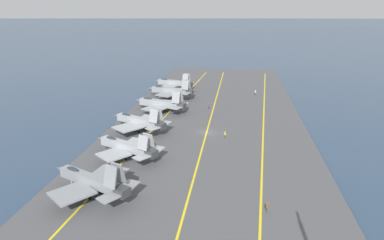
{
  "coord_description": "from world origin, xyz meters",
  "views": [
    {
      "loc": [
        -75.89,
        -6.94,
        28.43
      ],
      "look_at": [
        1.33,
        3.69,
        2.9
      ],
      "focal_mm": 32.0,
      "sensor_mm": 36.0,
      "label": 1
    }
  ],
  "objects_px": {
    "parked_jet_sixth": "(173,83)",
    "crew_purple_vest": "(209,106)",
    "parked_jet_fourth": "(160,103)",
    "parked_jet_fifth": "(171,90)",
    "crew_brown_vest": "(268,207)",
    "parked_jet_third": "(139,121)",
    "parked_jet_second": "(126,146)",
    "crew_yellow_vest": "(225,135)",
    "crew_white_vest": "(255,92)",
    "parked_jet_nearest": "(91,180)"
  },
  "relations": [
    {
      "from": "parked_jet_nearest",
      "to": "parked_jet_fifth",
      "type": "xyz_separation_m",
      "value": [
        61.48,
        -0.31,
        0.01
      ]
    },
    {
      "from": "parked_jet_fourth",
      "to": "crew_white_vest",
      "type": "height_order",
      "value": "parked_jet_fourth"
    },
    {
      "from": "parked_jet_fifth",
      "to": "crew_purple_vest",
      "type": "distance_m",
      "value": 17.12
    },
    {
      "from": "parked_jet_fourth",
      "to": "crew_yellow_vest",
      "type": "height_order",
      "value": "parked_jet_fourth"
    },
    {
      "from": "parked_jet_sixth",
      "to": "crew_white_vest",
      "type": "distance_m",
      "value": 29.6
    },
    {
      "from": "parked_jet_fourth",
      "to": "crew_yellow_vest",
      "type": "xyz_separation_m",
      "value": [
        -18.89,
        -19.22,
        -1.44
      ]
    },
    {
      "from": "parked_jet_fourth",
      "to": "crew_purple_vest",
      "type": "xyz_separation_m",
      "value": [
        4.38,
        -13.47,
        -1.45
      ]
    },
    {
      "from": "crew_brown_vest",
      "to": "crew_yellow_vest",
      "type": "height_order",
      "value": "crew_brown_vest"
    },
    {
      "from": "crew_brown_vest",
      "to": "crew_white_vest",
      "type": "height_order",
      "value": "crew_white_vest"
    },
    {
      "from": "parked_jet_third",
      "to": "parked_jet_fourth",
      "type": "distance_m",
      "value": 16.68
    },
    {
      "from": "parked_jet_sixth",
      "to": "crew_purple_vest",
      "type": "relative_size",
      "value": 9.08
    },
    {
      "from": "parked_jet_fourth",
      "to": "parked_jet_fifth",
      "type": "bearing_deg",
      "value": -0.16
    },
    {
      "from": "parked_jet_second",
      "to": "parked_jet_fifth",
      "type": "height_order",
      "value": "parked_jet_fifth"
    },
    {
      "from": "parked_jet_second",
      "to": "crew_yellow_vest",
      "type": "relative_size",
      "value": 9.15
    },
    {
      "from": "parked_jet_fifth",
      "to": "crew_purple_vest",
      "type": "bearing_deg",
      "value": -127.95
    },
    {
      "from": "parked_jet_nearest",
      "to": "crew_purple_vest",
      "type": "xyz_separation_m",
      "value": [
        51.01,
        -13.74,
        -1.75
      ]
    },
    {
      "from": "parked_jet_nearest",
      "to": "parked_jet_sixth",
      "type": "distance_m",
      "value": 74.9
    },
    {
      "from": "crew_brown_vest",
      "to": "parked_jet_fifth",
      "type": "bearing_deg",
      "value": 23.0
    },
    {
      "from": "parked_jet_sixth",
      "to": "crew_brown_vest",
      "type": "bearing_deg",
      "value": -159.67
    },
    {
      "from": "parked_jet_second",
      "to": "crew_purple_vest",
      "type": "xyz_separation_m",
      "value": [
        36.1,
        -13.07,
        -1.36
      ]
    },
    {
      "from": "parked_jet_fifth",
      "to": "parked_jet_third",
      "type": "bearing_deg",
      "value": 177.38
    },
    {
      "from": "crew_yellow_vest",
      "to": "crew_white_vest",
      "type": "bearing_deg",
      "value": -11.25
    },
    {
      "from": "parked_jet_second",
      "to": "parked_jet_fourth",
      "type": "bearing_deg",
      "value": 0.72
    },
    {
      "from": "crew_purple_vest",
      "to": "crew_yellow_vest",
      "type": "relative_size",
      "value": 0.99
    },
    {
      "from": "parked_jet_third",
      "to": "crew_purple_vest",
      "type": "xyz_separation_m",
      "value": [
        21.0,
        -14.87,
        -1.57
      ]
    },
    {
      "from": "parked_jet_sixth",
      "to": "parked_jet_second",
      "type": "bearing_deg",
      "value": -178.14
    },
    {
      "from": "parked_jet_second",
      "to": "crew_brown_vest",
      "type": "xyz_separation_m",
      "value": [
        -16.05,
        -26.22,
        -1.33
      ]
    },
    {
      "from": "parked_jet_sixth",
      "to": "parked_jet_third",
      "type": "bearing_deg",
      "value": -179.81
    },
    {
      "from": "parked_jet_second",
      "to": "parked_jet_fifth",
      "type": "relative_size",
      "value": 0.96
    },
    {
      "from": "parked_jet_fourth",
      "to": "parked_jet_sixth",
      "type": "height_order",
      "value": "parked_jet_fourth"
    },
    {
      "from": "crew_brown_vest",
      "to": "crew_yellow_vest",
      "type": "bearing_deg",
      "value": 14.38
    },
    {
      "from": "parked_jet_fourth",
      "to": "parked_jet_second",
      "type": "bearing_deg",
      "value": -179.28
    },
    {
      "from": "crew_brown_vest",
      "to": "crew_yellow_vest",
      "type": "xyz_separation_m",
      "value": [
        28.87,
        7.4,
        -0.01
      ]
    },
    {
      "from": "parked_jet_nearest",
      "to": "parked_jet_sixth",
      "type": "bearing_deg",
      "value": 0.97
    },
    {
      "from": "crew_purple_vest",
      "to": "crew_white_vest",
      "type": "xyz_separation_m",
      "value": [
        18.87,
        -14.13,
        0.03
      ]
    },
    {
      "from": "parked_jet_fourth",
      "to": "crew_brown_vest",
      "type": "xyz_separation_m",
      "value": [
        -47.76,
        -26.62,
        -1.43
      ]
    },
    {
      "from": "parked_jet_sixth",
      "to": "crew_brown_vest",
      "type": "relative_size",
      "value": 8.87
    },
    {
      "from": "parked_jet_second",
      "to": "parked_jet_fourth",
      "type": "distance_m",
      "value": 31.72
    },
    {
      "from": "parked_jet_fourth",
      "to": "crew_white_vest",
      "type": "bearing_deg",
      "value": -49.89
    },
    {
      "from": "parked_jet_fourth",
      "to": "crew_yellow_vest",
      "type": "distance_m",
      "value": 26.99
    },
    {
      "from": "parked_jet_sixth",
      "to": "crew_white_vest",
      "type": "bearing_deg",
      "value": -99.76
    },
    {
      "from": "parked_jet_third",
      "to": "parked_jet_fifth",
      "type": "height_order",
      "value": "parked_jet_fifth"
    },
    {
      "from": "crew_brown_vest",
      "to": "crew_white_vest",
      "type": "relative_size",
      "value": 0.99
    },
    {
      "from": "parked_jet_second",
      "to": "parked_jet_sixth",
      "type": "height_order",
      "value": "parked_jet_sixth"
    },
    {
      "from": "crew_purple_vest",
      "to": "parked_jet_second",
      "type": "bearing_deg",
      "value": 160.1
    },
    {
      "from": "parked_jet_sixth",
      "to": "crew_yellow_vest",
      "type": "distance_m",
      "value": 51.54
    },
    {
      "from": "crew_brown_vest",
      "to": "crew_purple_vest",
      "type": "xyz_separation_m",
      "value": [
        52.14,
        13.15,
        -0.02
      ]
    },
    {
      "from": "crew_purple_vest",
      "to": "parked_jet_third",
      "type": "bearing_deg",
      "value": 144.71
    },
    {
      "from": "parked_jet_second",
      "to": "parked_jet_fifth",
      "type": "distance_m",
      "value": 46.57
    },
    {
      "from": "crew_white_vest",
      "to": "crew_yellow_vest",
      "type": "bearing_deg",
      "value": 168.75
    }
  ]
}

